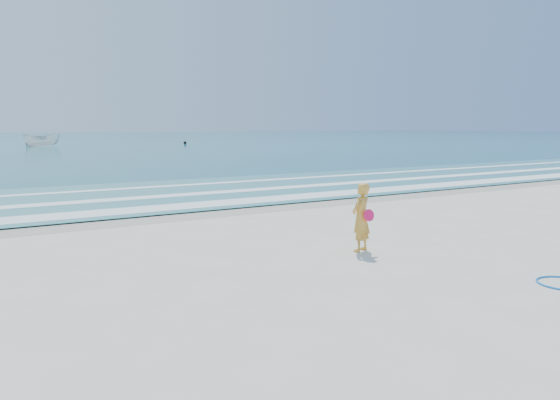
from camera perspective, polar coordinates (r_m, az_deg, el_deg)
ground at (r=10.45m, az=11.87°, el=-8.00°), size 400.00×400.00×0.00m
wet_sand at (r=17.92m, az=-8.28°, el=-1.29°), size 400.00×2.40×0.00m
shallow at (r=22.55m, az=-13.33°, el=0.57°), size 400.00×10.00×0.01m
foam_near at (r=19.10m, az=-9.83°, el=-0.60°), size 400.00×1.40×0.01m
foam_mid at (r=21.80m, az=-12.67°, el=0.36°), size 400.00×0.90×0.01m
foam_far at (r=24.92m, az=-15.14°, el=1.20°), size 400.00×0.60×0.01m
boat at (r=76.80m, az=-23.60°, el=5.80°), size 4.61×1.87×1.76m
buoy at (r=80.43m, az=-9.89°, el=5.93°), size 0.45×0.45×0.45m
woman at (r=12.33m, az=8.46°, el=-1.80°), size 0.66×0.56×1.55m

